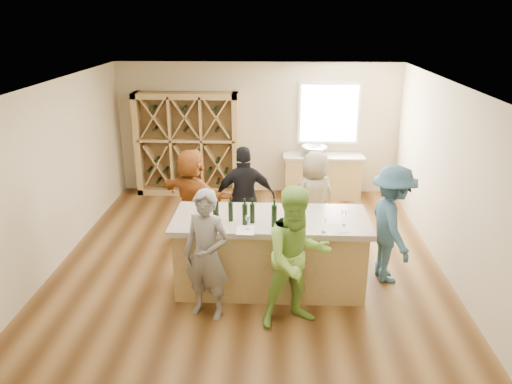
{
  "coord_description": "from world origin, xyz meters",
  "views": [
    {
      "loc": [
        0.41,
        -7.02,
        3.77
      ],
      "look_at": [
        0.1,
        0.2,
        1.15
      ],
      "focal_mm": 35.0,
      "sensor_mm": 36.0,
      "label": 1
    }
  ],
  "objects_px": {
    "wine_bottle_c": "(231,212)",
    "person_near_right": "(297,258)",
    "wine_bottle_e": "(252,213)",
    "person_server": "(391,224)",
    "person_far_right": "(314,199)",
    "wine_rack": "(187,144)",
    "sink": "(314,150)",
    "tasting_counter_base": "(270,255)",
    "wine_bottle_b": "(216,212)",
    "wine_bottle_d": "(245,214)",
    "person_far_mid": "(245,198)",
    "person_near_left": "(207,255)",
    "wine_bottle_f": "(274,216)",
    "person_far_left": "(192,196)",
    "wine_bottle_a": "(205,212)"
  },
  "relations": [
    {
      "from": "wine_rack",
      "to": "wine_bottle_f",
      "type": "distance_m",
      "value": 4.61
    },
    {
      "from": "wine_bottle_c",
      "to": "tasting_counter_base",
      "type": "bearing_deg",
      "value": 14.36
    },
    {
      "from": "wine_rack",
      "to": "tasting_counter_base",
      "type": "distance_m",
      "value": 4.36
    },
    {
      "from": "wine_bottle_b",
      "to": "wine_bottle_e",
      "type": "xyz_separation_m",
      "value": [
        0.49,
        0.05,
        -0.03
      ]
    },
    {
      "from": "sink",
      "to": "person_far_right",
      "type": "bearing_deg",
      "value": -93.59
    },
    {
      "from": "wine_bottle_e",
      "to": "wine_bottle_f",
      "type": "bearing_deg",
      "value": -20.21
    },
    {
      "from": "person_far_mid",
      "to": "wine_bottle_a",
      "type": "bearing_deg",
      "value": 62.92
    },
    {
      "from": "person_server",
      "to": "person_far_left",
      "type": "bearing_deg",
      "value": 61.55
    },
    {
      "from": "wine_bottle_b",
      "to": "wine_bottle_f",
      "type": "height_order",
      "value": "wine_bottle_b"
    },
    {
      "from": "person_server",
      "to": "person_far_right",
      "type": "xyz_separation_m",
      "value": [
        -1.03,
        1.19,
        -0.07
      ]
    },
    {
      "from": "person_near_left",
      "to": "person_far_left",
      "type": "distance_m",
      "value": 2.31
    },
    {
      "from": "person_server",
      "to": "person_far_right",
      "type": "bearing_deg",
      "value": 33.52
    },
    {
      "from": "person_far_left",
      "to": "wine_bottle_f",
      "type": "xyz_separation_m",
      "value": [
        1.4,
        -1.79,
        0.41
      ]
    },
    {
      "from": "wine_bottle_e",
      "to": "person_near_left",
      "type": "bearing_deg",
      "value": -134.2
    },
    {
      "from": "person_far_mid",
      "to": "person_near_left",
      "type": "bearing_deg",
      "value": 69.97
    },
    {
      "from": "sink",
      "to": "person_near_left",
      "type": "bearing_deg",
      "value": -109.85
    },
    {
      "from": "wine_rack",
      "to": "wine_bottle_e",
      "type": "height_order",
      "value": "wine_rack"
    },
    {
      "from": "wine_bottle_b",
      "to": "person_far_left",
      "type": "height_order",
      "value": "person_far_left"
    },
    {
      "from": "wine_bottle_b",
      "to": "person_far_right",
      "type": "distance_m",
      "value": 2.29
    },
    {
      "from": "sink",
      "to": "person_far_left",
      "type": "height_order",
      "value": "person_far_left"
    },
    {
      "from": "wine_bottle_d",
      "to": "person_far_right",
      "type": "relative_size",
      "value": 0.18
    },
    {
      "from": "person_far_mid",
      "to": "person_far_left",
      "type": "height_order",
      "value": "person_far_mid"
    },
    {
      "from": "tasting_counter_base",
      "to": "wine_bottle_a",
      "type": "height_order",
      "value": "wine_bottle_a"
    },
    {
      "from": "sink",
      "to": "person_far_left",
      "type": "relative_size",
      "value": 0.33
    },
    {
      "from": "wine_bottle_c",
      "to": "person_near_right",
      "type": "relative_size",
      "value": 0.14
    },
    {
      "from": "wine_bottle_d",
      "to": "person_far_left",
      "type": "bearing_deg",
      "value": 120.08
    },
    {
      "from": "wine_bottle_e",
      "to": "wine_bottle_b",
      "type": "bearing_deg",
      "value": -174.07
    },
    {
      "from": "wine_bottle_a",
      "to": "person_far_right",
      "type": "height_order",
      "value": "person_far_right"
    },
    {
      "from": "sink",
      "to": "person_server",
      "type": "height_order",
      "value": "person_server"
    },
    {
      "from": "wine_bottle_c",
      "to": "wine_bottle_d",
      "type": "distance_m",
      "value": 0.24
    },
    {
      "from": "wine_rack",
      "to": "wine_bottle_f",
      "type": "xyz_separation_m",
      "value": [
        1.89,
        -4.2,
        0.13
      ]
    },
    {
      "from": "wine_bottle_d",
      "to": "person_server",
      "type": "xyz_separation_m",
      "value": [
        2.08,
        0.55,
        -0.35
      ]
    },
    {
      "from": "person_server",
      "to": "sink",
      "type": "bearing_deg",
      "value": 6.64
    },
    {
      "from": "person_far_right",
      "to": "sink",
      "type": "bearing_deg",
      "value": -125.21
    },
    {
      "from": "tasting_counter_base",
      "to": "wine_bottle_d",
      "type": "xyz_separation_m",
      "value": [
        -0.34,
        -0.26,
        0.73
      ]
    },
    {
      "from": "person_near_right",
      "to": "person_far_left",
      "type": "bearing_deg",
      "value": 105.43
    },
    {
      "from": "person_near_left",
      "to": "wine_bottle_f",
      "type": "xyz_separation_m",
      "value": [
        0.85,
        0.46,
        0.36
      ]
    },
    {
      "from": "wine_bottle_d",
      "to": "person_near_right",
      "type": "height_order",
      "value": "person_near_right"
    },
    {
      "from": "person_near_left",
      "to": "person_server",
      "type": "relative_size",
      "value": 0.98
    },
    {
      "from": "wine_bottle_c",
      "to": "wine_bottle_e",
      "type": "bearing_deg",
      "value": -10.0
    },
    {
      "from": "wine_bottle_c",
      "to": "wine_bottle_e",
      "type": "relative_size",
      "value": 0.98
    },
    {
      "from": "person_server",
      "to": "person_near_left",
      "type": "bearing_deg",
      "value": 105.14
    },
    {
      "from": "person_near_left",
      "to": "person_far_mid",
      "type": "relative_size",
      "value": 1.0
    },
    {
      "from": "wine_rack",
      "to": "person_server",
      "type": "relative_size",
      "value": 1.25
    },
    {
      "from": "wine_bottle_e",
      "to": "person_server",
      "type": "distance_m",
      "value": 2.07
    },
    {
      "from": "person_near_left",
      "to": "person_server",
      "type": "xyz_separation_m",
      "value": [
        2.54,
        1.05,
        0.01
      ]
    },
    {
      "from": "wine_bottle_c",
      "to": "wine_bottle_d",
      "type": "xyz_separation_m",
      "value": [
        0.2,
        -0.12,
        0.01
      ]
    },
    {
      "from": "tasting_counter_base",
      "to": "wine_bottle_b",
      "type": "height_order",
      "value": "wine_bottle_b"
    },
    {
      "from": "wine_bottle_a",
      "to": "person_far_right",
      "type": "relative_size",
      "value": 0.16
    },
    {
      "from": "sink",
      "to": "person_far_mid",
      "type": "xyz_separation_m",
      "value": [
        -1.31,
        -2.51,
        -0.14
      ]
    }
  ]
}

